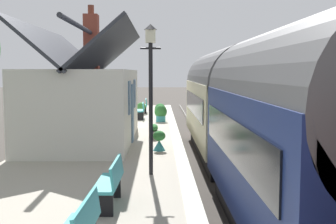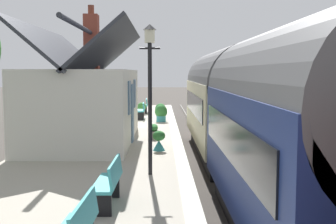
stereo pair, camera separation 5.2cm
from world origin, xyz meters
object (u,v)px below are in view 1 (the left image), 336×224
object	(u,v)px
lamp_post_platform	(151,70)
planter_bench_left	(161,113)
bench_platform_end	(141,110)
planter_edge_far	(159,141)
planter_by_door	(160,111)
bench_mid_platform	(144,105)
train	(304,135)
bench_near_building	(111,182)
planter_bench_right	(154,132)
station_building	(87,102)
planter_corner_building	(141,108)

from	to	relation	value
lamp_post_platform	planter_bench_left	bearing A→B (deg)	-1.38
bench_platform_end	planter_edge_far	xyz separation A→B (m)	(-9.33, -0.99, -0.16)
bench_platform_end	lamp_post_platform	bearing A→B (deg)	-176.37
planter_by_door	planter_edge_far	size ratio (longest dim) A/B	1.36
bench_mid_platform	planter_bench_left	bearing A→B (deg)	-168.17
train	bench_near_building	distance (m)	3.74
bench_mid_platform	bench_platform_end	bearing A→B (deg)	179.18
train	planter_bench_left	size ratio (longest dim) A/B	31.36
planter_edge_far	planter_bench_left	world-z (taller)	planter_bench_left
bench_platform_end	planter_bench_right	distance (m)	6.89
planter_by_door	planter_bench_left	distance (m)	0.88
station_building	planter_bench_left	distance (m)	6.59
bench_mid_platform	planter_edge_far	distance (m)	12.79
bench_platform_end	planter_by_door	distance (m)	1.16
bench_platform_end	planter_corner_building	distance (m)	2.37
train	planter_bench_left	bearing A→B (deg)	11.11
bench_near_building	planter_bench_left	size ratio (longest dim) A/B	1.61
train	bench_platform_end	size ratio (longest dim) A/B	19.45
station_building	bench_mid_platform	world-z (taller)	station_building
train	station_building	world-z (taller)	station_building
station_building	planter_by_door	size ratio (longest dim) A/B	8.82
planter_corner_building	bench_near_building	bearing A→B (deg)	-179.36
train	planter_corner_building	bearing A→B (deg)	12.46
planter_edge_far	lamp_post_platform	world-z (taller)	lamp_post_platform
bench_near_building	planter_corner_building	world-z (taller)	bench_near_building
bench_mid_platform	planter_bench_right	size ratio (longest dim) A/B	1.84
station_building	planter_corner_building	size ratio (longest dim) A/B	10.14
planter_corner_building	planter_by_door	distance (m)	3.10
bench_mid_platform	planter_by_door	xyz separation A→B (m)	(-3.95, -0.98, 0.02)
bench_platform_end	bench_mid_platform	bearing A→B (deg)	-0.82
planter_by_door	lamp_post_platform	distance (m)	12.18
planter_edge_far	bench_near_building	bearing A→B (deg)	170.93
planter_bench_right	planter_edge_far	xyz separation A→B (m)	(-2.49, -0.20, 0.05)
planter_corner_building	planter_bench_right	xyz separation A→B (m)	(-9.21, -0.90, -0.13)
bench_near_building	lamp_post_platform	world-z (taller)	lamp_post_platform
bench_near_building	planter_bench_right	world-z (taller)	bench_near_building
planter_corner_building	lamp_post_platform	world-z (taller)	lamp_post_platform
bench_platform_end	bench_near_building	bearing A→B (deg)	-179.66
station_building	bench_platform_end	xyz separation A→B (m)	(7.31, -1.69, -0.98)
planter_bench_right	lamp_post_platform	bearing A→B (deg)	179.97
bench_platform_end	planter_by_door	bearing A→B (deg)	-117.03
station_building	planter_bench_left	xyz separation A→B (m)	(5.91, -2.75, -1.00)
planter_bench_right	planter_edge_far	distance (m)	2.50
station_building	planter_corner_building	xyz separation A→B (m)	(9.68, -1.59, -1.06)
station_building	planter_corner_building	bearing A→B (deg)	-9.30
bench_mid_platform	planter_edge_far	bearing A→B (deg)	-175.77
bench_mid_platform	planter_by_door	world-z (taller)	bench_mid_platform
lamp_post_platform	bench_platform_end	bearing A→B (deg)	3.63
planter_bench_left	lamp_post_platform	distance (m)	11.32
bench_near_building	planter_edge_far	size ratio (longest dim) A/B	2.18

